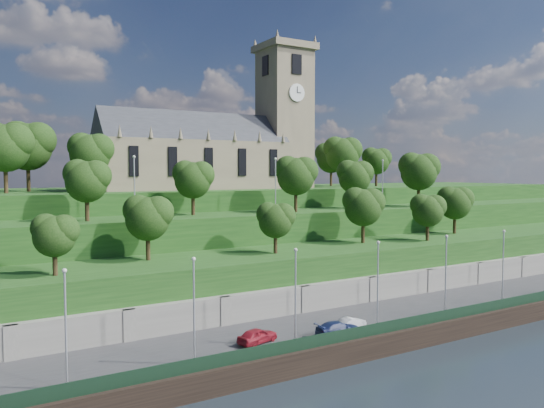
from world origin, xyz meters
TOP-DOWN VIEW (x-y plane):
  - ground at (0.00, 0.00)m, footprint 320.00×320.00m
  - promenade at (0.00, 6.00)m, footprint 160.00×12.00m
  - quay_wall at (0.00, -0.05)m, footprint 160.00×0.50m
  - fence at (0.00, 0.60)m, footprint 160.00×0.10m
  - retaining_wall at (0.00, 11.97)m, footprint 160.00×2.10m
  - embankment_lower at (0.00, 18.00)m, footprint 160.00×12.00m
  - embankment_upper at (0.00, 29.00)m, footprint 160.00×10.00m
  - hilltop at (0.00, 50.00)m, footprint 160.00×32.00m
  - church at (0.79, 45.98)m, footprint 38.60×12.35m
  - trees_lower at (3.99, 18.42)m, footprint 65.67×8.81m
  - trees_upper at (6.95, 27.99)m, footprint 60.47×8.61m
  - trees_hilltop at (-3.62, 44.59)m, footprint 74.05×15.82m
  - lamp_posts_promenade at (-2.00, 2.50)m, footprint 60.36×0.36m
  - lamp_posts_upper at (-0.00, 26.00)m, footprint 40.36×0.36m
  - car_left at (-14.92, 4.48)m, footprint 4.46×2.77m
  - car_middle at (-4.52, 3.64)m, footprint 3.64×1.78m
  - car_right at (-6.98, 2.56)m, footprint 4.76×2.14m

SIDE VIEW (x-z plane):
  - ground at x=0.00m, z-range 0.00..0.00m
  - promenade at x=0.00m, z-range 0.00..2.00m
  - quay_wall at x=0.00m, z-range 0.00..2.20m
  - retaining_wall at x=0.00m, z-range 0.00..5.00m
  - car_middle at x=-4.52m, z-range 2.00..3.15m
  - fence at x=0.00m, z-range 2.00..3.20m
  - car_right at x=-6.98m, z-range 2.00..3.36m
  - car_left at x=-14.92m, z-range 2.00..3.42m
  - embankment_lower at x=0.00m, z-range 0.00..8.00m
  - embankment_upper at x=0.00m, z-range 0.00..12.00m
  - lamp_posts_promenade at x=-2.00m, z-range 2.62..11.57m
  - hilltop at x=0.00m, z-range 0.00..15.00m
  - trees_lower at x=3.99m, z-range 8.97..16.75m
  - lamp_posts_upper at x=0.00m, z-range 12.61..20.52m
  - trees_upper at x=6.95m, z-range 12.98..22.21m
  - trees_hilltop at x=-3.62m, z-range 16.17..26.58m
  - church at x=0.79m, z-range 8.72..36.32m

